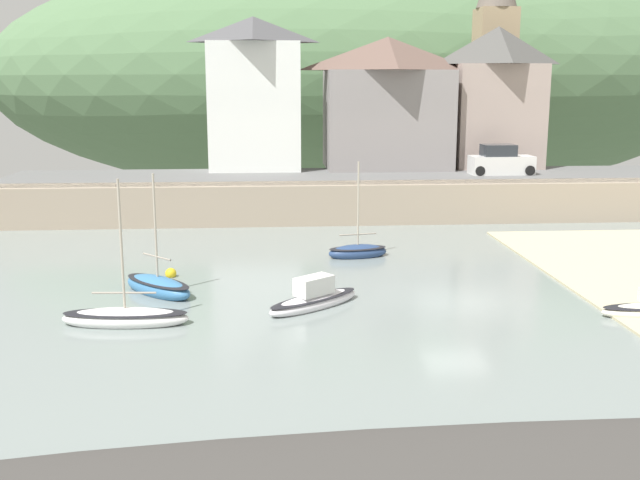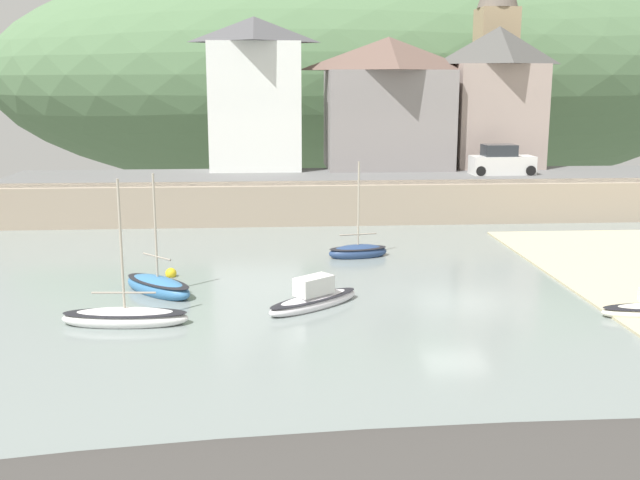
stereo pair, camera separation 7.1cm
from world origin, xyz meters
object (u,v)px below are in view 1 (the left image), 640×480
at_px(church_with_spire, 495,48).
at_px(sailboat_white_hull, 314,299).
at_px(waterfront_building_left, 254,93).
at_px(sailboat_far_left, 158,286).
at_px(parked_car_near_slipway, 501,162).
at_px(mooring_buoy, 171,273).
at_px(fishing_boat_green, 125,317).
at_px(motorboat_with_cabin, 358,251).
at_px(waterfront_building_right, 496,96).
at_px(waterfront_building_centre, 387,102).

bearing_deg(church_with_spire, sailboat_white_hull, -117.62).
height_order(waterfront_building_left, sailboat_far_left, waterfront_building_left).
xyz_separation_m(church_with_spire, parked_car_near_slipway, (-1.82, -8.50, -7.60)).
bearing_deg(church_with_spire, sailboat_far_left, -128.45).
bearing_deg(waterfront_building_left, mooring_buoy, -99.61).
xyz_separation_m(fishing_boat_green, motorboat_with_cabin, (9.37, 9.76, 0.01)).
relative_size(waterfront_building_left, parked_car_near_slipway, 2.48).
bearing_deg(parked_car_near_slipway, waterfront_building_right, 77.72).
relative_size(waterfront_building_left, fishing_boat_green, 1.94).
bearing_deg(fishing_boat_green, sailboat_far_left, 85.14).
bearing_deg(waterfront_building_right, waterfront_building_left, 180.00).
relative_size(church_with_spire, sailboat_far_left, 3.23).
bearing_deg(waterfront_building_centre, mooring_buoy, -121.72).
height_order(waterfront_building_centre, sailboat_white_hull, waterfront_building_centre).
bearing_deg(parked_car_near_slipway, fishing_boat_green, -133.47).
bearing_deg(motorboat_with_cabin, sailboat_far_left, -157.34).
relative_size(waterfront_building_right, sailboat_white_hull, 2.43).
bearing_deg(mooring_buoy, motorboat_with_cabin, 20.57).
bearing_deg(parked_car_near_slipway, waterfront_building_left, 162.92).
xyz_separation_m(waterfront_building_right, fishing_boat_green, (-21.21, -27.10, -7.11)).
bearing_deg(sailboat_white_hull, church_with_spire, 23.87).
bearing_deg(waterfront_building_left, motorboat_with_cabin, -73.54).
bearing_deg(fishing_boat_green, waterfront_building_left, 84.80).
relative_size(sailboat_white_hull, parked_car_near_slipway, 0.97).
xyz_separation_m(sailboat_far_left, motorboat_with_cabin, (8.78, 5.85, -0.03)).
bearing_deg(motorboat_with_cabin, waterfront_building_centre, 65.68).
bearing_deg(church_with_spire, waterfront_building_centre, -155.28).
relative_size(parked_car_near_slipway, mooring_buoy, 8.49).
bearing_deg(sailboat_white_hull, parked_car_near_slipway, 18.54).
relative_size(church_with_spire, parked_car_near_slipway, 3.94).
bearing_deg(sailboat_far_left, parked_car_near_slipway, 89.17).
distance_m(waterfront_building_centre, waterfront_building_right, 7.74).
height_order(waterfront_building_centre, parked_car_near_slipway, waterfront_building_centre).
xyz_separation_m(waterfront_building_centre, sailboat_white_hull, (-6.77, -25.53, -6.64)).
bearing_deg(sailboat_white_hull, fishing_boat_green, 154.60).
relative_size(waterfront_building_right, fishing_boat_green, 1.83).
bearing_deg(sailboat_far_left, waterfront_building_right, 94.13).
bearing_deg(sailboat_far_left, sailboat_white_hull, 24.79).
xyz_separation_m(waterfront_building_centre, church_with_spire, (8.69, 4.00, 3.83)).
bearing_deg(waterfront_building_centre, parked_car_near_slipway, -33.23).
xyz_separation_m(sailboat_far_left, mooring_buoy, (0.18, 2.62, -0.15)).
bearing_deg(waterfront_building_left, waterfront_building_right, -0.00).
distance_m(waterfront_building_centre, sailboat_far_left, 27.35).
bearing_deg(parked_car_near_slipway, sailboat_white_hull, -124.41).
distance_m(church_with_spire, sailboat_white_hull, 34.94).
bearing_deg(motorboat_with_cabin, mooring_buoy, -170.42).
relative_size(waterfront_building_centre, parked_car_near_slipway, 2.17).
xyz_separation_m(waterfront_building_centre, sailboat_far_left, (-12.89, -23.18, -6.67)).
distance_m(church_with_spire, parked_car_near_slipway, 11.54).
relative_size(motorboat_with_cabin, mooring_buoy, 9.86).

